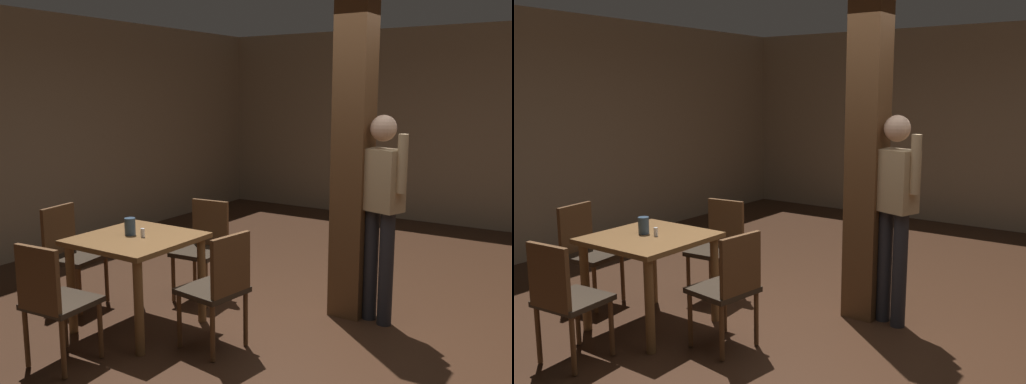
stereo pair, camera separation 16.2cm
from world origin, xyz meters
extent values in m
plane|color=#382114|center=(0.00, 0.00, 0.00)|extent=(10.80, 10.80, 0.00)
cube|color=gray|center=(0.00, 4.50, 1.40)|extent=(8.00, 0.10, 2.80)
cube|color=gray|center=(-4.00, 0.00, 1.40)|extent=(0.10, 9.00, 2.80)
cube|color=brown|center=(-0.15, 0.59, 1.40)|extent=(0.28, 0.28, 2.80)
cube|color=brown|center=(-1.48, -0.60, 0.74)|extent=(0.87, 0.87, 0.04)
cylinder|color=brown|center=(-1.11, -0.24, 0.36)|extent=(0.07, 0.07, 0.72)
cylinder|color=brown|center=(-1.85, -0.24, 0.36)|extent=(0.07, 0.07, 0.72)
cylinder|color=brown|center=(-1.11, -0.97, 0.36)|extent=(0.07, 0.07, 0.72)
cylinder|color=brown|center=(-1.85, -0.97, 0.36)|extent=(0.07, 0.07, 0.72)
cube|color=#2D2319|center=(-0.74, -0.58, 0.45)|extent=(0.47, 0.47, 0.04)
cube|color=brown|center=(-0.55, -0.60, 0.68)|extent=(0.09, 0.38, 0.45)
cylinder|color=brown|center=(-0.94, -0.73, 0.23)|extent=(0.04, 0.04, 0.43)
cylinder|color=brown|center=(-0.89, -0.38, 0.23)|extent=(0.04, 0.04, 0.43)
cylinder|color=brown|center=(-0.59, -0.77, 0.23)|extent=(0.04, 0.04, 0.43)
cylinder|color=brown|center=(-0.55, -0.43, 0.23)|extent=(0.04, 0.04, 0.43)
cube|color=#2D2319|center=(-2.26, -0.56, 0.45)|extent=(0.47, 0.47, 0.04)
cube|color=brown|center=(-2.45, -0.59, 0.68)|extent=(0.09, 0.38, 0.45)
cylinder|color=brown|center=(-2.11, -0.37, 0.23)|extent=(0.04, 0.04, 0.43)
cylinder|color=brown|center=(-2.06, -0.71, 0.23)|extent=(0.04, 0.04, 0.43)
cylinder|color=brown|center=(-2.46, -0.41, 0.23)|extent=(0.04, 0.04, 0.43)
cylinder|color=brown|center=(-2.41, -0.76, 0.23)|extent=(0.04, 0.04, 0.43)
cube|color=#2D2319|center=(-1.45, 0.17, 0.45)|extent=(0.46, 0.46, 0.04)
cube|color=brown|center=(-1.47, 0.36, 0.68)|extent=(0.38, 0.07, 0.45)
cylinder|color=brown|center=(-1.26, 0.01, 0.23)|extent=(0.04, 0.04, 0.43)
cylinder|color=brown|center=(-1.61, -0.03, 0.23)|extent=(0.04, 0.04, 0.43)
cylinder|color=brown|center=(-1.29, 0.36, 0.23)|extent=(0.04, 0.04, 0.43)
cylinder|color=brown|center=(-1.64, 0.32, 0.23)|extent=(0.04, 0.04, 0.43)
cube|color=#2D2319|center=(-1.47, -1.35, 0.45)|extent=(0.45, 0.45, 0.04)
cube|color=brown|center=(-1.45, -1.54, 0.68)|extent=(0.38, 0.07, 0.45)
cylinder|color=brown|center=(-1.66, -1.19, 0.23)|extent=(0.04, 0.04, 0.43)
cylinder|color=brown|center=(-1.31, -1.16, 0.23)|extent=(0.04, 0.04, 0.43)
cylinder|color=brown|center=(-1.63, -1.54, 0.23)|extent=(0.04, 0.04, 0.43)
cylinder|color=brown|center=(-1.28, -1.51, 0.23)|extent=(0.04, 0.04, 0.43)
cylinder|color=#33475B|center=(-1.56, -0.59, 0.83)|extent=(0.09, 0.09, 0.14)
cylinder|color=silver|center=(-1.42, -0.59, 0.80)|extent=(0.03, 0.03, 0.07)
cube|color=tan|center=(0.11, 0.56, 1.20)|extent=(0.39, 0.30, 0.50)
sphere|color=tan|center=(0.11, 0.56, 1.61)|extent=(0.27, 0.27, 0.21)
cylinder|color=#232328|center=(0.19, 0.53, 0.47)|extent=(0.15, 0.15, 0.95)
cylinder|color=#232328|center=(0.04, 0.58, 0.47)|extent=(0.15, 0.15, 0.95)
cylinder|color=tan|center=(0.30, 0.50, 1.35)|extent=(0.10, 0.10, 0.46)
cylinder|color=tan|center=(-0.07, 0.62, 1.35)|extent=(0.10, 0.10, 0.46)
camera|label=1|loc=(1.72, -3.79, 1.91)|focal=40.00mm
camera|label=2|loc=(1.85, -3.69, 1.91)|focal=40.00mm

